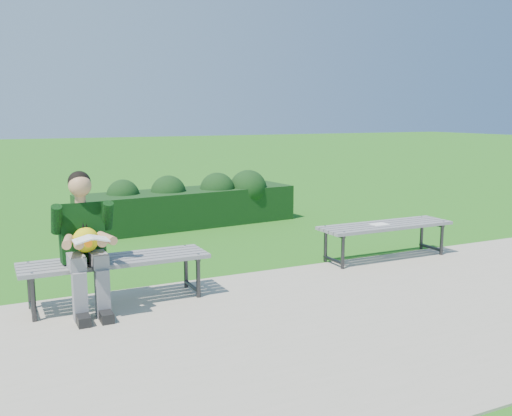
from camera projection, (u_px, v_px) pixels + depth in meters
The scene contains 7 objects.
ground at pixel (243, 275), 6.65m from camera, with size 80.00×80.00×0.00m.
walkway at pixel (324, 323), 5.09m from camera, with size 30.00×3.50×0.02m.
hedge at pixel (193, 203), 9.58m from camera, with size 3.74×1.28×0.90m.
bench_left at pixel (116, 264), 5.55m from camera, with size 1.80×0.50×0.46m.
bench_right at pixel (385, 228), 7.29m from camera, with size 1.80×0.50×0.46m.
seated_boy at pixel (84, 239), 5.29m from camera, with size 0.56×0.76×1.31m.
paper_sheet at pixel (379, 224), 7.23m from camera, with size 0.22×0.17×0.01m.
Camera 1 is at (-2.67, -5.85, 1.86)m, focal length 40.00 mm.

